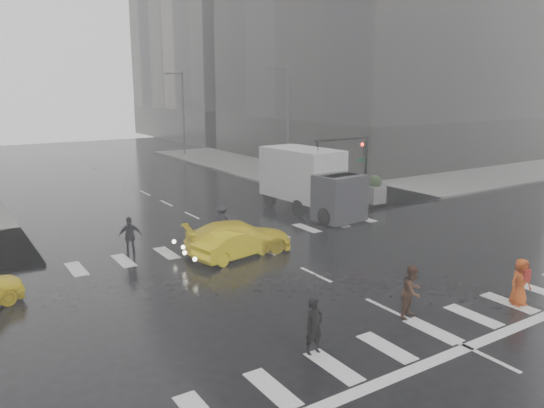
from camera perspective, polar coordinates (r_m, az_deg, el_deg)
ground at (r=21.78m, az=4.72°, el=-7.59°), size 120.00×120.00×0.00m
sidewalk_ne at (r=47.06m, az=10.58°, el=3.31°), size 35.00×35.00×0.15m
building_ne_far at (r=83.71m, az=-3.13°, el=18.60°), size 26.05×26.05×36.00m
road_markings at (r=21.78m, az=4.72°, el=-7.57°), size 18.00×48.00×0.01m
traffic_signal_pole at (r=32.65m, az=8.81°, el=4.92°), size 4.45×0.42×4.50m
street_lamp_near at (r=41.48m, az=1.55°, el=9.07°), size 2.15×0.22×9.00m
street_lamp_far at (r=59.04m, az=-9.66°, el=9.95°), size 2.15×0.22×9.00m
planter_west at (r=31.89m, az=5.75°, el=0.75°), size 1.10×1.10×1.80m
planter_mid at (r=33.16m, az=8.45°, el=1.13°), size 1.10×1.10×1.80m
planter_east at (r=34.49m, az=10.95°, el=1.48°), size 1.10×1.10×1.80m
pedestrian_black at (r=15.16m, az=4.59°, el=-10.29°), size 0.99×1.01×2.43m
pedestrian_brown at (r=18.24m, az=14.85°, el=-9.08°), size 1.02×0.88×1.79m
pedestrian_orange at (r=20.48m, az=25.16°, el=-7.59°), size 0.92×0.71×1.69m
pedestrian_far_a at (r=24.70m, az=-15.00°, el=-3.37°), size 1.17×0.90×1.77m
pedestrian_far_b at (r=26.62m, az=-5.41°, el=-1.89°), size 1.27×1.03×1.73m
taxi_mid at (r=23.63m, az=-4.06°, el=-4.31°), size 4.07×2.13×1.28m
taxi_rear at (r=24.41m, az=-3.65°, el=-3.56°), size 4.71×2.94×1.44m
box_truck at (r=31.65m, az=4.27°, el=2.61°), size 2.68×7.15×3.80m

